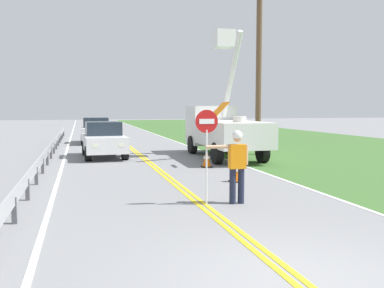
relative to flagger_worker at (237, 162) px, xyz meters
The scene contains 15 objects.
ground_plane 4.83m from the flagger_worker, 100.63° to the right, with size 160.00×160.00×0.00m, color gray.
grass_verge_right 18.77m from the flagger_worker, 55.07° to the left, with size 16.00×110.00×0.01m, color #3D662D.
centerline_yellow_left 15.43m from the flagger_worker, 93.58° to the left, with size 0.11×110.00×0.01m, color yellow.
centerline_yellow_right 15.42m from the flagger_worker, 92.91° to the left, with size 0.11×110.00×0.01m, color yellow.
edge_line_right 15.64m from the flagger_worker, 79.92° to the left, with size 0.12×110.00×0.01m, color silver.
edge_line_left 16.03m from the flagger_worker, 106.22° to the left, with size 0.12×110.00×0.01m, color silver.
flagger_worker is the anchor object (origin of this frame).
stop_sign_paddle 1.02m from the flagger_worker, behind, with size 0.56×0.04×2.33m.
utility_bucket_truck 10.04m from the flagger_worker, 73.29° to the left, with size 2.74×6.84×5.98m.
oncoming_sedan_nearest 11.20m from the flagger_worker, 103.66° to the left, with size 2.04×4.17×1.70m.
oncoming_sedan_second 19.49m from the flagger_worker, 97.96° to the left, with size 2.01×4.15×1.70m.
utility_pole_near 11.69m from the flagger_worker, 63.78° to the left, with size 1.80×0.28×8.51m.
traffic_cone_lead 3.19m from the flagger_worker, 69.38° to the left, with size 0.40×0.40×0.70m.
traffic_cone_mid 6.54m from the flagger_worker, 79.78° to the left, with size 0.40×0.40×0.70m.
guardrail_left_shoulder 13.04m from the flagger_worker, 112.91° to the left, with size 0.10×32.00×0.71m.
Camera 1 is at (-2.85, -5.13, 2.39)m, focal length 39.71 mm.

